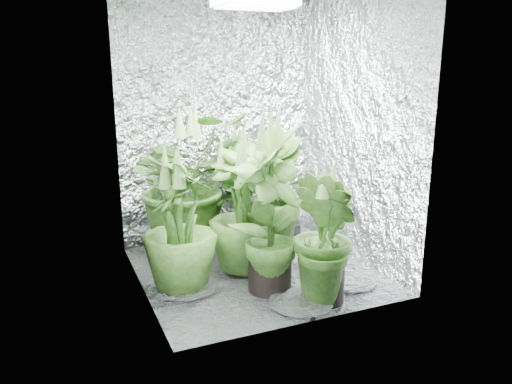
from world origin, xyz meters
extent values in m
plane|color=silver|center=(0.00, 0.00, 0.00)|extent=(1.60, 1.60, 0.00)
cube|color=silver|center=(0.00, 0.80, 1.00)|extent=(1.60, 0.02, 2.00)
cube|color=silver|center=(0.00, -0.80, 1.00)|extent=(1.60, 0.02, 2.00)
cube|color=silver|center=(-0.80, 0.00, 1.00)|extent=(0.02, 1.60, 2.00)
cube|color=silver|center=(0.80, 0.00, 1.00)|extent=(0.02, 1.60, 2.00)
cube|color=gray|center=(0.00, 0.00, 1.83)|extent=(0.50, 0.30, 0.08)
cube|color=white|center=(0.00, 0.00, 1.79)|extent=(0.46, 0.26, 0.01)
cylinder|color=black|center=(-0.33, 0.62, 0.14)|extent=(0.30, 0.30, 0.27)
cylinder|color=#3F2914|center=(-0.33, 0.62, 0.26)|extent=(0.28, 0.28, 0.03)
imported|color=#163B0F|center=(-0.33, 0.62, 0.56)|extent=(1.22, 1.22, 1.06)
cone|color=#557D39|center=(-0.33, 0.62, 1.03)|extent=(0.10, 0.10, 0.27)
cylinder|color=black|center=(0.16, 0.56, 0.12)|extent=(0.27, 0.27, 0.24)
cylinder|color=#3F2914|center=(0.16, 0.56, 0.23)|extent=(0.25, 0.25, 0.03)
imported|color=#163B0F|center=(0.16, 0.56, 0.47)|extent=(0.66, 0.66, 0.89)
cone|color=#557D39|center=(0.16, 0.56, 0.86)|extent=(0.09, 0.09, 0.24)
cylinder|color=black|center=(0.16, 0.11, 0.12)|extent=(0.26, 0.26, 0.23)
cylinder|color=#3F2914|center=(0.16, 0.11, 0.22)|extent=(0.24, 0.24, 0.03)
imported|color=#163B0F|center=(0.16, 0.11, 0.51)|extent=(0.61, 0.61, 0.97)
cone|color=#557D39|center=(0.16, 0.11, 0.94)|extent=(0.08, 0.08, 0.23)
cylinder|color=black|center=(-0.57, -0.09, 0.13)|extent=(0.29, 0.29, 0.26)
cylinder|color=#3F2914|center=(-0.57, -0.09, 0.24)|extent=(0.26, 0.26, 0.03)
imported|color=#163B0F|center=(-0.57, -0.09, 0.47)|extent=(0.66, 0.66, 0.87)
cone|color=#557D39|center=(-0.57, -0.09, 0.84)|extent=(0.09, 0.09, 0.26)
cylinder|color=black|center=(0.22, 0.33, 0.11)|extent=(0.25, 0.25, 0.23)
cylinder|color=#3F2914|center=(0.22, 0.33, 0.21)|extent=(0.23, 0.23, 0.03)
imported|color=#163B0F|center=(0.22, 0.33, 0.43)|extent=(0.76, 0.76, 0.81)
cone|color=#557D39|center=(0.22, 0.33, 0.79)|extent=(0.08, 0.08, 0.23)
cylinder|color=black|center=(-0.03, -0.32, 0.13)|extent=(0.29, 0.29, 0.25)
cylinder|color=#3F2914|center=(-0.03, -0.32, 0.24)|extent=(0.26, 0.26, 0.03)
imported|color=#163B0F|center=(-0.03, -0.32, 0.57)|extent=(0.79, 0.79, 1.08)
cone|color=#557D39|center=(-0.03, -0.32, 1.05)|extent=(0.09, 0.09, 0.25)
cylinder|color=black|center=(0.21, -0.60, 0.11)|extent=(0.25, 0.25, 0.22)
cylinder|color=#3F2914|center=(0.21, -0.60, 0.21)|extent=(0.23, 0.23, 0.03)
imported|color=#163B0F|center=(0.21, -0.60, 0.44)|extent=(0.47, 0.47, 0.82)
cone|color=#557D39|center=(0.21, -0.60, 0.80)|extent=(0.08, 0.08, 0.22)
cylinder|color=black|center=(-0.08, 0.03, 0.13)|extent=(0.29, 0.29, 0.26)
cylinder|color=#3F2914|center=(-0.08, 0.03, 0.24)|extent=(0.26, 0.26, 0.03)
imported|color=#163B0F|center=(-0.08, 0.03, 0.46)|extent=(0.57, 0.57, 0.87)
cone|color=#557D39|center=(-0.08, 0.03, 0.84)|extent=(0.09, 0.09, 0.26)
cylinder|color=black|center=(0.61, 0.62, 0.04)|extent=(0.16, 0.16, 0.09)
cylinder|color=black|center=(0.61, 0.62, 0.22)|extent=(0.13, 0.13, 0.11)
cylinder|color=#4C4C51|center=(0.54, 0.63, 0.22)|extent=(0.08, 0.33, 0.34)
torus|color=#4C4C51|center=(0.54, 0.63, 0.22)|extent=(0.08, 0.35, 0.35)
cube|color=white|center=(0.26, -0.62, 0.30)|extent=(0.06, 0.04, 0.09)
camera|label=1|loc=(-1.31, -3.07, 1.44)|focal=35.00mm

